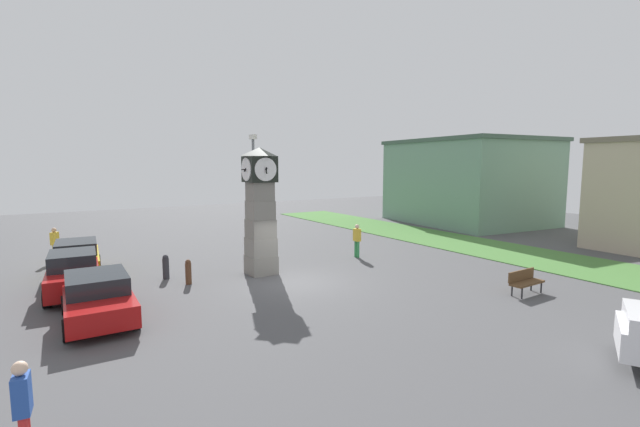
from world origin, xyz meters
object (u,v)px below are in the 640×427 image
object	(u,v)px
car_by_building	(98,297)
street_lamp_far_side	(254,188)
car_near_tower	(73,274)
pedestrian_near_bench	(55,242)
pedestrian_by_cars	(23,405)
bollard_near_tower	(166,267)
car_navy_sedan	(77,258)
bollard_mid_row	(188,272)
bench	(525,281)
pedestrian_crossing_lot	(357,238)
clock_tower	(260,210)

from	to	relation	value
car_by_building	street_lamp_far_side	xyz separation A→B (m)	(-5.89, 7.87, 2.97)
car_near_tower	car_by_building	xyz separation A→B (m)	(3.51, 0.55, -0.06)
pedestrian_near_bench	pedestrian_by_cars	bearing A→B (deg)	-1.72
bollard_near_tower	car_navy_sedan	bearing A→B (deg)	-129.23
bollard_mid_row	car_near_tower	xyz separation A→B (m)	(-0.83, -4.07, 0.28)
bench	bollard_near_tower	bearing A→B (deg)	-130.40
street_lamp_far_side	bench	bearing A→B (deg)	28.61
pedestrian_crossing_lot	bollard_near_tower	bearing A→B (deg)	-95.37
bollard_near_tower	bollard_mid_row	size ratio (longest dim) A/B	1.02
car_navy_sedan	car_by_building	size ratio (longest dim) A/B	1.03
pedestrian_near_bench	pedestrian_by_cars	xyz separation A→B (m)	(17.19, -0.52, 0.03)
bollard_mid_row	car_navy_sedan	world-z (taller)	car_navy_sedan
car_navy_sedan	pedestrian_by_cars	distance (m)	13.38
bollard_near_tower	pedestrian_by_cars	bearing A→B (deg)	-23.03
clock_tower	car_by_building	world-z (taller)	clock_tower
car_navy_sedan	pedestrian_by_cars	size ratio (longest dim) A/B	2.39
clock_tower	car_by_building	bearing A→B (deg)	-68.49
bollard_near_tower	pedestrian_near_bench	bearing A→B (deg)	-148.29
bench	clock_tower	bearing A→B (deg)	-138.24
bollard_near_tower	bollard_mid_row	xyz separation A→B (m)	(1.33, 0.61, -0.01)
bollard_near_tower	bench	world-z (taller)	bollard_near_tower
pedestrian_near_bench	bollard_mid_row	bearing A→B (deg)	30.55
bollard_near_tower	street_lamp_far_side	bearing A→B (deg)	110.78
bench	bollard_mid_row	bearing A→B (deg)	-127.72
bollard_mid_row	pedestrian_crossing_lot	distance (m)	9.01
clock_tower	car_near_tower	size ratio (longest dim) A/B	1.45
bollard_near_tower	bollard_mid_row	distance (m)	1.46
car_by_building	pedestrian_by_cars	xyz separation A→B (m)	(6.67, -1.62, 0.27)
bollard_mid_row	street_lamp_far_side	distance (m)	6.27
clock_tower	pedestrian_near_bench	size ratio (longest dim) A/B	3.28
car_by_building	street_lamp_far_side	world-z (taller)	street_lamp_far_side
car_navy_sedan	car_near_tower	xyz separation A→B (m)	(3.13, -0.24, 0.03)
car_near_tower	bench	bearing A→B (deg)	58.41
bollard_mid_row	car_navy_sedan	distance (m)	5.52
bench	pedestrian_by_cars	world-z (taller)	pedestrian_by_cars
car_navy_sedan	street_lamp_far_side	world-z (taller)	street_lamp_far_side
bollard_near_tower	pedestrian_crossing_lot	bearing A→B (deg)	84.63
car_near_tower	car_navy_sedan	bearing A→B (deg)	175.60
street_lamp_far_side	pedestrian_crossing_lot	bearing A→B (deg)	59.11
car_near_tower	street_lamp_far_side	size ratio (longest dim) A/B	0.60
pedestrian_crossing_lot	street_lamp_far_side	xyz separation A→B (m)	(-2.78, -4.65, 2.70)
clock_tower	pedestrian_near_bench	distance (m)	11.29
pedestrian_near_bench	clock_tower	bearing A→B (deg)	45.17
bollard_near_tower	pedestrian_near_bench	world-z (taller)	pedestrian_near_bench
pedestrian_by_cars	car_by_building	bearing A→B (deg)	166.35
car_navy_sedan	pedestrian_crossing_lot	xyz separation A→B (m)	(3.54, 12.82, 0.24)
pedestrian_by_cars	pedestrian_crossing_lot	bearing A→B (deg)	124.67
car_by_building	pedestrian_near_bench	world-z (taller)	pedestrian_near_bench
bollard_mid_row	pedestrian_by_cars	distance (m)	10.68
car_near_tower	pedestrian_crossing_lot	distance (m)	13.07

